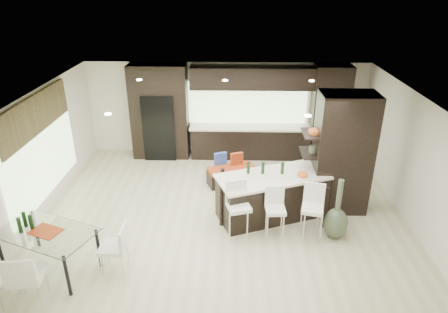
{
  "coord_description": "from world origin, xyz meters",
  "views": [
    {
      "loc": [
        0.22,
        -7.63,
        4.92
      ],
      "look_at": [
        0.0,
        0.6,
        1.15
      ],
      "focal_mm": 32.0,
      "sensor_mm": 36.0,
      "label": 1
    }
  ],
  "objects_px": {
    "floor_vase": "(338,209)",
    "chair_near": "(28,279)",
    "stool_left": "(239,216)",
    "stool_right": "(311,218)",
    "kitchen_island": "(272,196)",
    "chair_end": "(114,250)",
    "bench": "(231,175)",
    "stool_mid": "(275,218)",
    "dining_table": "(50,251)"
  },
  "relations": [
    {
      "from": "kitchen_island",
      "to": "stool_mid",
      "type": "xyz_separation_m",
      "value": [
        0.0,
        -0.81,
        -0.05
      ]
    },
    {
      "from": "stool_left",
      "to": "dining_table",
      "type": "distance_m",
      "value": 3.56
    },
    {
      "from": "stool_mid",
      "to": "dining_table",
      "type": "relative_size",
      "value": 0.52
    },
    {
      "from": "bench",
      "to": "dining_table",
      "type": "height_order",
      "value": "dining_table"
    },
    {
      "from": "dining_table",
      "to": "chair_end",
      "type": "distance_m",
      "value": 1.16
    },
    {
      "from": "stool_left",
      "to": "floor_vase",
      "type": "relative_size",
      "value": 0.74
    },
    {
      "from": "kitchen_island",
      "to": "chair_near",
      "type": "relative_size",
      "value": 2.53
    },
    {
      "from": "dining_table",
      "to": "chair_near",
      "type": "xyz_separation_m",
      "value": [
        0.0,
        -0.81,
        0.07
      ]
    },
    {
      "from": "chair_end",
      "to": "stool_mid",
      "type": "bearing_deg",
      "value": -68.86
    },
    {
      "from": "kitchen_island",
      "to": "dining_table",
      "type": "xyz_separation_m",
      "value": [
        -4.12,
        -1.9,
        -0.09
      ]
    },
    {
      "from": "floor_vase",
      "to": "chair_end",
      "type": "height_order",
      "value": "floor_vase"
    },
    {
      "from": "stool_left",
      "to": "chair_end",
      "type": "relative_size",
      "value": 1.14
    },
    {
      "from": "dining_table",
      "to": "chair_near",
      "type": "relative_size",
      "value": 1.79
    },
    {
      "from": "kitchen_island",
      "to": "bench",
      "type": "xyz_separation_m",
      "value": [
        -0.9,
        1.48,
        -0.27
      ]
    },
    {
      "from": "floor_vase",
      "to": "chair_end",
      "type": "xyz_separation_m",
      "value": [
        -4.2,
        -1.12,
        -0.23
      ]
    },
    {
      "from": "stool_mid",
      "to": "bench",
      "type": "xyz_separation_m",
      "value": [
        -0.9,
        2.28,
        -0.21
      ]
    },
    {
      "from": "kitchen_island",
      "to": "chair_near",
      "type": "distance_m",
      "value": 4.93
    },
    {
      "from": "kitchen_island",
      "to": "stool_left",
      "type": "relative_size",
      "value": 2.43
    },
    {
      "from": "chair_end",
      "to": "stool_right",
      "type": "bearing_deg",
      "value": -72.81
    },
    {
      "from": "stool_left",
      "to": "stool_right",
      "type": "xyz_separation_m",
      "value": [
        1.46,
        0.01,
        -0.02
      ]
    },
    {
      "from": "stool_right",
      "to": "dining_table",
      "type": "bearing_deg",
      "value": -153.67
    },
    {
      "from": "stool_left",
      "to": "stool_mid",
      "type": "height_order",
      "value": "stool_left"
    },
    {
      "from": "kitchen_island",
      "to": "floor_vase",
      "type": "height_order",
      "value": "floor_vase"
    },
    {
      "from": "kitchen_island",
      "to": "floor_vase",
      "type": "xyz_separation_m",
      "value": [
        1.24,
        -0.78,
        0.16
      ]
    },
    {
      "from": "stool_left",
      "to": "bench",
      "type": "xyz_separation_m",
      "value": [
        -0.17,
        2.31,
        -0.26
      ]
    },
    {
      "from": "stool_mid",
      "to": "dining_table",
      "type": "bearing_deg",
      "value": -168.98
    },
    {
      "from": "kitchen_island",
      "to": "chair_end",
      "type": "relative_size",
      "value": 2.76
    },
    {
      "from": "stool_left",
      "to": "chair_near",
      "type": "xyz_separation_m",
      "value": [
        -3.39,
        -1.88,
        -0.02
      ]
    },
    {
      "from": "kitchen_island",
      "to": "stool_left",
      "type": "distance_m",
      "value": 1.11
    },
    {
      "from": "kitchen_island",
      "to": "chair_end",
      "type": "distance_m",
      "value": 3.52
    },
    {
      "from": "stool_left",
      "to": "chair_end",
      "type": "height_order",
      "value": "stool_left"
    },
    {
      "from": "chair_end",
      "to": "stool_left",
      "type": "bearing_deg",
      "value": -63.48
    },
    {
      "from": "stool_right",
      "to": "bench",
      "type": "relative_size",
      "value": 0.79
    },
    {
      "from": "floor_vase",
      "to": "chair_near",
      "type": "bearing_deg",
      "value": -160.21
    },
    {
      "from": "stool_left",
      "to": "chair_near",
      "type": "relative_size",
      "value": 1.04
    },
    {
      "from": "floor_vase",
      "to": "dining_table",
      "type": "relative_size",
      "value": 0.78
    },
    {
      "from": "kitchen_island",
      "to": "stool_mid",
      "type": "height_order",
      "value": "kitchen_island"
    },
    {
      "from": "chair_near",
      "to": "bench",
      "type": "bearing_deg",
      "value": 44.21
    },
    {
      "from": "stool_left",
      "to": "chair_end",
      "type": "xyz_separation_m",
      "value": [
        -2.24,
        -1.07,
        -0.06
      ]
    },
    {
      "from": "stool_left",
      "to": "floor_vase",
      "type": "distance_m",
      "value": 1.98
    },
    {
      "from": "stool_left",
      "to": "stool_right",
      "type": "height_order",
      "value": "stool_left"
    },
    {
      "from": "stool_right",
      "to": "chair_end",
      "type": "height_order",
      "value": "stool_right"
    },
    {
      "from": "floor_vase",
      "to": "chair_near",
      "type": "relative_size",
      "value": 1.4
    },
    {
      "from": "chair_end",
      "to": "floor_vase",
      "type": "bearing_deg",
      "value": -74.14
    },
    {
      "from": "bench",
      "to": "chair_end",
      "type": "xyz_separation_m",
      "value": [
        -2.07,
        -3.38,
        0.2
      ]
    },
    {
      "from": "stool_left",
      "to": "stool_mid",
      "type": "xyz_separation_m",
      "value": [
        0.73,
        0.02,
        -0.05
      ]
    },
    {
      "from": "kitchen_island",
      "to": "chair_end",
      "type": "bearing_deg",
      "value": -168.39
    },
    {
      "from": "stool_left",
      "to": "stool_right",
      "type": "relative_size",
      "value": 1.04
    },
    {
      "from": "stool_right",
      "to": "chair_near",
      "type": "relative_size",
      "value": 1.01
    },
    {
      "from": "kitchen_island",
      "to": "stool_mid",
      "type": "distance_m",
      "value": 0.81
    }
  ]
}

